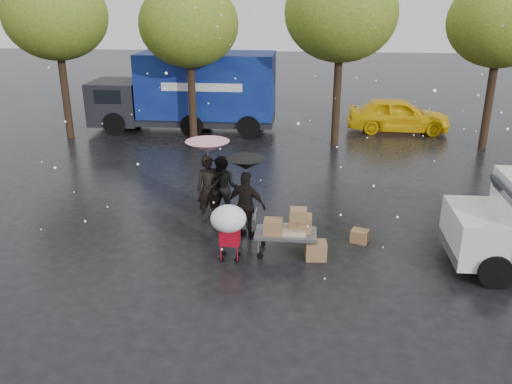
# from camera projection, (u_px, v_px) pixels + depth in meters

# --- Properties ---
(ground) EXTENTS (90.00, 90.00, 0.00)m
(ground) POSITION_uv_depth(u_px,v_px,m) (249.00, 249.00, 13.67)
(ground) COLOR black
(ground) RESTS_ON ground
(person_pink) EXTENTS (0.80, 0.66, 1.90)m
(person_pink) POSITION_uv_depth(u_px,v_px,m) (209.00, 189.00, 15.03)
(person_pink) COLOR black
(person_pink) RESTS_ON ground
(person_middle) EXTENTS (0.98, 0.80, 1.86)m
(person_middle) POSITION_uv_depth(u_px,v_px,m) (223.00, 189.00, 15.07)
(person_middle) COLOR black
(person_middle) RESTS_ON ground
(person_black) EXTENTS (1.14, 0.74, 1.81)m
(person_black) POSITION_uv_depth(u_px,v_px,m) (246.00, 205.00, 14.00)
(person_black) COLOR black
(person_black) RESTS_ON ground
(umbrella_pink) EXTENTS (1.20, 1.20, 2.31)m
(umbrella_pink) POSITION_uv_depth(u_px,v_px,m) (208.00, 147.00, 14.60)
(umbrella_pink) COLOR #4C4C4C
(umbrella_pink) RESTS_ON ground
(umbrella_black) EXTENTS (1.02, 1.02, 2.18)m
(umbrella_black) POSITION_uv_depth(u_px,v_px,m) (246.00, 164.00, 13.61)
(umbrella_black) COLOR #4C4C4C
(umbrella_black) RESTS_ON ground
(vendor_cart) EXTENTS (1.52, 0.80, 1.27)m
(vendor_cart) POSITION_uv_depth(u_px,v_px,m) (289.00, 227.00, 13.16)
(vendor_cart) COLOR slate
(vendor_cart) RESTS_ON ground
(shopping_cart) EXTENTS (0.84, 0.84, 1.46)m
(shopping_cart) POSITION_uv_depth(u_px,v_px,m) (229.00, 221.00, 12.64)
(shopping_cart) COLOR red
(shopping_cart) RESTS_ON ground
(blue_truck) EXTENTS (8.30, 2.60, 3.50)m
(blue_truck) POSITION_uv_depth(u_px,v_px,m) (189.00, 92.00, 24.40)
(blue_truck) COLOR navy
(blue_truck) RESTS_ON ground
(box_ground_near) EXTENTS (0.53, 0.44, 0.45)m
(box_ground_near) POSITION_uv_depth(u_px,v_px,m) (316.00, 250.00, 13.10)
(box_ground_near) COLOR brown
(box_ground_near) RESTS_ON ground
(box_ground_far) EXTENTS (0.52, 0.46, 0.33)m
(box_ground_far) POSITION_uv_depth(u_px,v_px,m) (360.00, 236.00, 13.98)
(box_ground_far) COLOR brown
(box_ground_far) RESTS_ON ground
(yellow_taxi) EXTENTS (4.59, 1.97, 1.55)m
(yellow_taxi) POSITION_uv_depth(u_px,v_px,m) (398.00, 115.00, 24.50)
(yellow_taxi) COLOR yellow
(yellow_taxi) RESTS_ON ground
(tree_row) EXTENTS (21.60, 4.40, 7.12)m
(tree_row) POSITION_uv_depth(u_px,v_px,m) (265.00, 19.00, 21.23)
(tree_row) COLOR black
(tree_row) RESTS_ON ground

